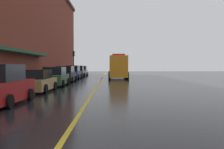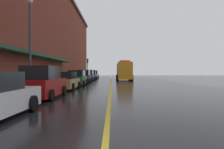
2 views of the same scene
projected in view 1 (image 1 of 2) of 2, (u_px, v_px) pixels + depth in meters
The scene contains 14 objects.
ground_plane at pixel (100, 82), 28.07m from camera, with size 112.00×112.00×0.00m, color black.
sidewalk_left at pixel (45, 82), 28.01m from camera, with size 2.40×70.00×0.15m, color #9E9B93.
lane_center_stripe at pixel (100, 82), 28.07m from camera, with size 0.16×70.00×0.01m, color gold.
parked_car_1 at pixel (1, 86), 11.83m from camera, with size 2.13×4.23×1.92m.
parked_car_2 at pixel (37, 81), 17.60m from camera, with size 2.18×4.22×1.58m.
parked_car_3 at pixel (55, 77), 22.91m from camera, with size 2.09×4.57×1.75m.
parked_car_4 at pixel (66, 75), 28.60m from camera, with size 2.05×4.52×1.82m.
parked_car_5 at pixel (73, 73), 34.93m from camera, with size 2.09×4.83×1.89m.
parked_car_6 at pixel (78, 72), 40.42m from camera, with size 2.07×4.81×1.89m.
parked_car_7 at pixel (82, 71), 46.02m from camera, with size 2.07×4.77×1.84m.
utility_truck at pixel (118, 67), 35.86m from camera, with size 2.76×7.54×3.44m.
parking_meter_0 at pixel (69, 71), 39.83m from camera, with size 0.14×0.18×1.33m.
parking_meter_1 at pixel (63, 71), 34.60m from camera, with size 0.14×0.18×1.33m.
traffic_light_near at pixel (74, 58), 44.23m from camera, with size 0.38×0.36×4.30m.
Camera 1 is at (1.17, -3.03, 1.85)m, focal length 39.96 mm.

